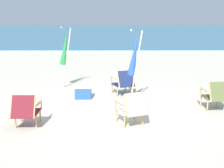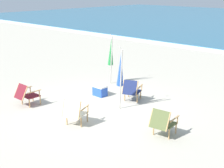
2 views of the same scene
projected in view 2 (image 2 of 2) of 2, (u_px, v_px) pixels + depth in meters
The scene contains 8 objects.
ground_plane at pixel (99, 106), 10.65m from camera, with size 80.00×80.00×0.00m, color #B7AF9E.
beach_chair_front_left at pixel (75, 111), 9.09m from camera, with size 0.79×0.85×0.81m.
beach_chair_back_left at pixel (163, 122), 8.40m from camera, with size 0.66×0.78×0.80m.
beach_chair_mid_center at pixel (26, 94), 10.60m from camera, with size 0.60×0.75×0.79m.
beach_chair_back_right at pixel (132, 90), 11.03m from camera, with size 0.79×0.87×0.81m.
umbrella_furled_blue at pixel (121, 70), 9.96m from camera, with size 0.46×0.42×2.10m.
umbrella_furled_green at pixel (111, 52), 12.71m from camera, with size 0.51×0.44×2.09m.
cooler_box at pixel (100, 91), 11.66m from camera, with size 0.49×0.35×0.40m.
Camera 2 is at (7.13, -6.94, 3.89)m, focal length 50.00 mm.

